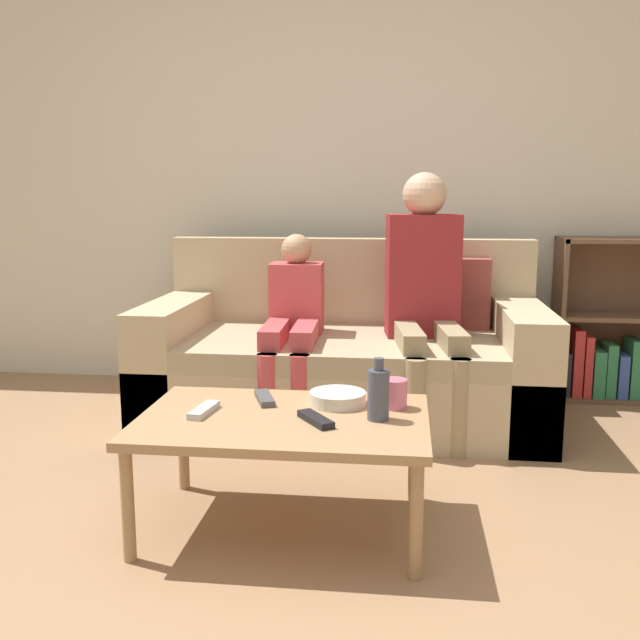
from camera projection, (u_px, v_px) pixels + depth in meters
ground_plane at (297, 595)px, 2.00m from camera, size 22.00×22.00×0.00m
wall_back at (357, 159)px, 4.03m from camera, size 12.00×0.06×2.60m
couch at (346, 361)px, 3.57m from camera, size 1.92×0.97×0.88m
bookshelf at (620, 340)px, 3.88m from camera, size 0.71×0.28×0.88m
coffee_table at (284, 427)px, 2.34m from camera, size 0.95×0.63×0.39m
person_adult at (425, 284)px, 3.36m from camera, size 0.39×0.69×1.21m
person_child at (293, 319)px, 3.40m from camera, size 0.27×0.67×0.92m
cup_near at (394, 394)px, 2.42m from camera, size 0.09×0.09×0.10m
tv_remote_0 at (204, 410)px, 2.37m from camera, size 0.07×0.17×0.02m
tv_remote_1 at (316, 419)px, 2.27m from camera, size 0.14×0.17×0.02m
tv_remote_2 at (265, 398)px, 2.51m from camera, size 0.10×0.18×0.02m
snack_bowl at (338, 398)px, 2.46m from camera, size 0.20×0.20×0.05m
bottle at (378, 394)px, 2.29m from camera, size 0.07×0.07×0.20m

